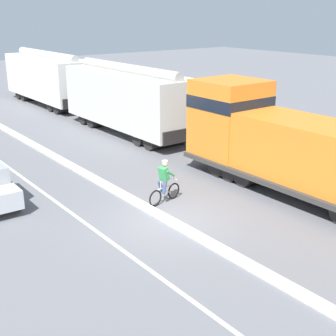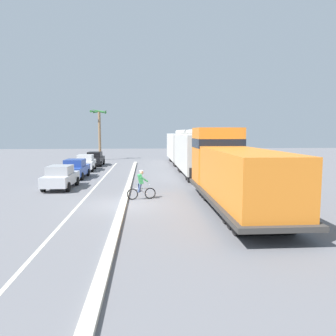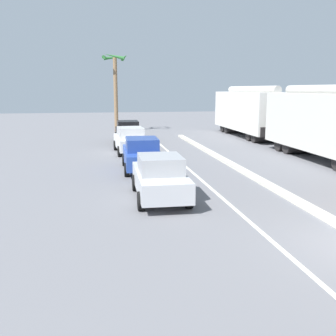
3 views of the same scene
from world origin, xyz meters
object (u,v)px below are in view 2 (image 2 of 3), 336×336
(hopper_car_lead, at_px, (196,153))
(hopper_car_middle, at_px, (181,147))
(parked_car_white, at_px, (86,163))
(parked_car_silver, at_px, (61,177))
(parked_car_black, at_px, (95,159))
(cyclist, at_px, (141,186))
(palm_tree_near, at_px, (99,125))
(locomotive, at_px, (232,173))
(parked_car_blue, at_px, (75,169))

(hopper_car_lead, distance_m, hopper_car_middle, 11.60)
(hopper_car_lead, bearing_deg, parked_car_white, 155.75)
(hopper_car_lead, relative_size, parked_car_silver, 2.50)
(parked_car_white, xyz_separation_m, parked_car_black, (0.23, 4.94, 0.00))
(parked_car_silver, distance_m, cyclist, 6.95)
(palm_tree_near, bearing_deg, locomotive, -69.90)
(palm_tree_near, bearing_deg, parked_car_blue, -88.88)
(parked_car_silver, xyz_separation_m, parked_car_blue, (-0.07, 5.22, 0.00))
(locomotive, relative_size, parked_car_white, 2.72)
(locomotive, relative_size, hopper_car_middle, 1.10)
(parked_car_blue, distance_m, palm_tree_near, 18.68)
(parked_car_black, xyz_separation_m, palm_tree_near, (-0.48, 7.78, 4.12))
(parked_car_silver, xyz_separation_m, cyclist, (5.62, -4.08, 0.00))
(locomotive, xyz_separation_m, palm_tree_near, (-10.85, 29.65, 3.14))
(parked_car_silver, distance_m, parked_car_white, 10.72)
(parked_car_silver, height_order, parked_car_black, same)
(parked_car_white, distance_m, palm_tree_near, 13.37)
(hopper_car_lead, relative_size, palm_tree_near, 1.49)
(hopper_car_lead, distance_m, cyclist, 11.19)
(parked_car_blue, relative_size, palm_tree_near, 0.60)
(hopper_car_lead, bearing_deg, hopper_car_middle, 90.00)
(hopper_car_middle, xyz_separation_m, palm_tree_near, (-10.85, 5.90, 2.86))
(locomotive, height_order, parked_car_black, locomotive)
(hopper_car_lead, xyz_separation_m, palm_tree_near, (-10.85, 17.50, 2.86))
(palm_tree_near, bearing_deg, hopper_car_middle, -28.53)
(parked_car_silver, distance_m, parked_car_blue, 5.22)
(hopper_car_lead, xyz_separation_m, cyclist, (-4.80, -10.02, -1.26))
(hopper_car_middle, height_order, palm_tree_near, palm_tree_near)
(locomotive, distance_m, cyclist, 5.35)
(parked_car_white, bearing_deg, parked_car_silver, -89.08)
(hopper_car_middle, relative_size, parked_car_silver, 2.50)
(hopper_car_middle, bearing_deg, hopper_car_lead, -90.00)
(hopper_car_lead, relative_size, parked_car_white, 2.48)
(locomotive, xyz_separation_m, hopper_car_middle, (-0.00, 23.76, 0.28))
(hopper_car_lead, bearing_deg, parked_car_silver, -150.33)
(locomotive, distance_m, hopper_car_middle, 23.76)
(parked_car_blue, bearing_deg, parked_car_white, 91.09)
(parked_car_white, bearing_deg, locomotive, -57.95)
(hopper_car_lead, bearing_deg, palm_tree_near, 121.80)
(locomotive, bearing_deg, parked_car_silver, 149.20)
(locomotive, distance_m, palm_tree_near, 31.73)
(hopper_car_lead, bearing_deg, parked_car_blue, -176.08)
(parked_car_black, bearing_deg, hopper_car_lead, -43.14)
(parked_car_silver, height_order, parked_car_blue, same)
(hopper_car_middle, bearing_deg, palm_tree_near, 151.47)
(parked_car_black, relative_size, cyclist, 2.46)
(parked_car_white, height_order, parked_car_black, same)
(hopper_car_middle, xyz_separation_m, parked_car_white, (-10.60, -6.82, -1.26))
(hopper_car_middle, bearing_deg, locomotive, -90.00)
(parked_car_silver, bearing_deg, parked_car_black, 89.77)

